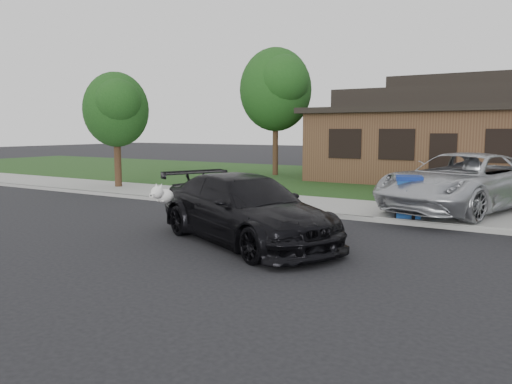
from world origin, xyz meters
The scene contains 11 objects.
ground centered at (0.00, 0.00, 0.00)m, with size 120.00×120.00×0.00m, color black.
sidewalk centered at (0.00, 5.00, 0.06)m, with size 60.00×3.00×0.12m, color gray.
curb centered at (0.00, 3.50, 0.06)m, with size 60.00×0.12×0.12m, color gray.
lawn centered at (0.00, 13.00, 0.07)m, with size 60.00×13.00×0.13m, color #193814.
driveway centered at (6.00, 10.00, 0.07)m, with size 4.50×13.00×0.14m, color gray.
sedan centered at (2.13, -0.29, 0.73)m, with size 5.42×3.94×1.46m.
minivan centered at (5.54, 5.76, 0.96)m, with size 2.71×5.87×1.63m, color #AEB0B5.
recycling_bin centered at (4.52, 3.93, 0.68)m, with size 0.83×0.83×1.11m.
house centered at (4.00, 15.00, 2.13)m, with size 12.60×8.60×4.65m.
tree_0 centered at (-4.34, 12.88, 4.48)m, with size 3.78×3.60×6.34m.
tree_2 centered at (-7.38, 5.11, 3.27)m, with size 2.73×2.60×4.59m.
Camera 1 is at (7.80, -9.21, 2.42)m, focal length 35.00 mm.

